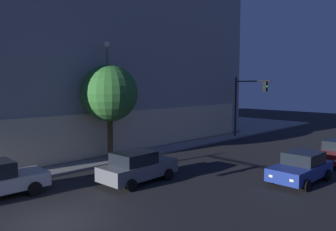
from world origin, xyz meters
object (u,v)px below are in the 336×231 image
(traffic_light_far_corner, at_px, (246,97))
(sidewalk_tree, at_px, (109,93))
(car_grey, at_px, (137,167))
(modern_building, at_px, (60,43))
(street_lamp_sidewalk, at_px, (108,86))
(car_blue, at_px, (301,167))

(traffic_light_far_corner, xyz_separation_m, sidewalk_tree, (-14.81, 1.72, 0.59))
(car_grey, bearing_deg, modern_building, 73.90)
(sidewalk_tree, bearing_deg, modern_building, 75.50)
(modern_building, bearing_deg, traffic_light_far_corner, -54.55)
(car_grey, bearing_deg, traffic_light_far_corner, 12.09)
(street_lamp_sidewalk, distance_m, sidewalk_tree, 0.53)
(modern_building, bearing_deg, car_grey, -106.10)
(modern_building, bearing_deg, street_lamp_sidewalk, -104.96)
(modern_building, height_order, car_blue, modern_building)
(traffic_light_far_corner, relative_size, car_blue, 1.33)
(traffic_light_far_corner, relative_size, sidewalk_tree, 0.91)
(modern_building, xyz_separation_m, sidewalk_tree, (-3.62, -13.99, -5.07))
(sidewalk_tree, distance_m, car_blue, 12.95)
(traffic_light_far_corner, xyz_separation_m, street_lamp_sidewalk, (-14.92, 1.77, 1.11))
(traffic_light_far_corner, distance_m, car_grey, 17.45)
(modern_building, relative_size, sidewalk_tree, 4.42)
(street_lamp_sidewalk, xyz_separation_m, car_grey, (-1.85, -5.36, -4.36))
(street_lamp_sidewalk, relative_size, sidewalk_tree, 1.24)
(street_lamp_sidewalk, bearing_deg, car_blue, -68.91)
(traffic_light_far_corner, bearing_deg, car_grey, -167.91)
(modern_building, xyz_separation_m, car_blue, (0.75, -25.55, -8.95))
(street_lamp_sidewalk, relative_size, car_grey, 1.81)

